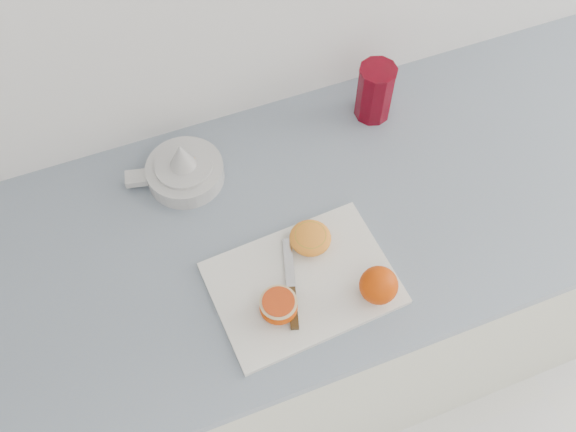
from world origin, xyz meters
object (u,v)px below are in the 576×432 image
(counter, at_px, (300,307))
(citrus_juicer, at_px, (184,170))
(red_tumbler, at_px, (375,93))
(half_orange, at_px, (279,306))
(cutting_board, at_px, (303,283))

(counter, xyz_separation_m, citrus_juicer, (-0.19, 0.17, 0.47))
(counter, distance_m, red_tumbler, 0.59)
(red_tumbler, bearing_deg, counter, -140.83)
(half_orange, height_order, red_tumbler, red_tumbler)
(red_tumbler, bearing_deg, cutting_board, -131.68)
(cutting_board, relative_size, citrus_juicer, 1.65)
(half_orange, relative_size, red_tumbler, 0.52)
(cutting_board, height_order, red_tumbler, red_tumbler)
(citrus_juicer, bearing_deg, cutting_board, -66.61)
(counter, relative_size, cutting_board, 7.56)
(cutting_board, xyz_separation_m, red_tumbler, (0.30, 0.33, 0.05))
(counter, xyz_separation_m, half_orange, (-0.12, -0.18, 0.48))
(half_orange, height_order, citrus_juicer, citrus_juicer)
(counter, distance_m, half_orange, 0.52)
(citrus_juicer, bearing_deg, counter, -41.77)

